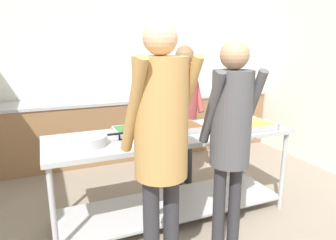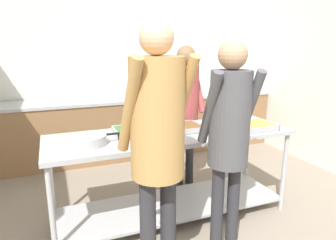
# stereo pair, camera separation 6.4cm
# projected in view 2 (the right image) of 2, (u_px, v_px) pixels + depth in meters

# --- Properties ---
(wall_rear) EXTENTS (4.77, 0.06, 2.65)m
(wall_rear) POSITION_uv_depth(u_px,v_px,m) (122.00, 67.00, 4.71)
(wall_rear) COLOR silver
(wall_rear) RESTS_ON ground_plane
(wall_right) EXTENTS (0.06, 3.70, 2.65)m
(wall_right) POSITION_uv_depth(u_px,v_px,m) (330.00, 71.00, 3.93)
(wall_right) COLOR silver
(wall_right) RESTS_ON ground_plane
(back_counter) EXTENTS (4.61, 0.65, 0.90)m
(back_counter) POSITION_uv_depth(u_px,v_px,m) (130.00, 126.00, 4.58)
(back_counter) COLOR olive
(back_counter) RESTS_ON ground_plane
(serving_counter) EXTENTS (2.29, 0.72, 0.86)m
(serving_counter) POSITION_uv_depth(u_px,v_px,m) (172.00, 160.00, 2.86)
(serving_counter) COLOR #ADAFB5
(serving_counter) RESTS_ON ground_plane
(sauce_pan) EXTENTS (0.43, 0.29, 0.08)m
(sauce_pan) POSITION_uv_depth(u_px,v_px,m) (89.00, 140.00, 2.45)
(sauce_pan) COLOR #ADAFB5
(sauce_pan) RESTS_ON serving_counter
(serving_tray_vegetables) EXTENTS (0.40, 0.30, 0.05)m
(serving_tray_vegetables) POSITION_uv_depth(u_px,v_px,m) (136.00, 131.00, 2.78)
(serving_tray_vegetables) COLOR #ADAFB5
(serving_tray_vegetables) RESTS_ON serving_counter
(serving_tray_greens) EXTENTS (0.38, 0.31, 0.05)m
(serving_tray_greens) POSITION_uv_depth(u_px,v_px,m) (181.00, 128.00, 2.86)
(serving_tray_greens) COLOR #ADAFB5
(serving_tray_greens) RESTS_ON serving_counter
(plate_stack) EXTENTS (0.25, 0.25, 0.04)m
(plate_stack) POSITION_uv_depth(u_px,v_px,m) (211.00, 125.00, 3.02)
(plate_stack) COLOR white
(plate_stack) RESTS_ON serving_counter
(serving_tray_roast) EXTENTS (0.36, 0.32, 0.05)m
(serving_tray_roast) POSITION_uv_depth(u_px,v_px,m) (254.00, 126.00, 2.93)
(serving_tray_roast) COLOR #ADAFB5
(serving_tray_roast) RESTS_ON serving_counter
(guest_serving_left) EXTENTS (0.48, 0.40, 1.80)m
(guest_serving_left) POSITION_uv_depth(u_px,v_px,m) (157.00, 132.00, 1.89)
(guest_serving_left) COLOR #2D2D33
(guest_serving_left) RESTS_ON ground_plane
(guest_serving_right) EXTENTS (0.42, 0.36, 1.70)m
(guest_serving_right) POSITION_uv_depth(u_px,v_px,m) (229.00, 127.00, 2.21)
(guest_serving_right) COLOR #2D2D33
(guest_serving_right) RESTS_ON ground_plane
(cook_behind_counter) EXTENTS (0.41, 0.33, 1.65)m
(cook_behind_counter) POSITION_uv_depth(u_px,v_px,m) (185.00, 101.00, 3.43)
(cook_behind_counter) COLOR #2D2D33
(cook_behind_counter) RESTS_ON ground_plane
(water_bottle) EXTENTS (0.07, 0.07, 0.22)m
(water_bottle) POSITION_uv_depth(u_px,v_px,m) (231.00, 85.00, 5.14)
(water_bottle) COLOR brown
(water_bottle) RESTS_ON back_counter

